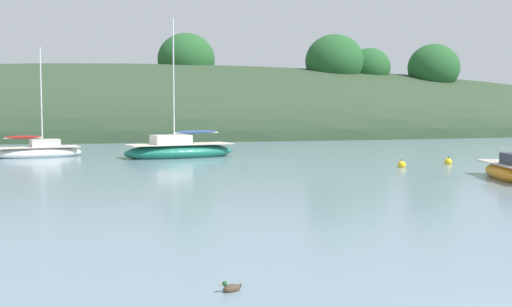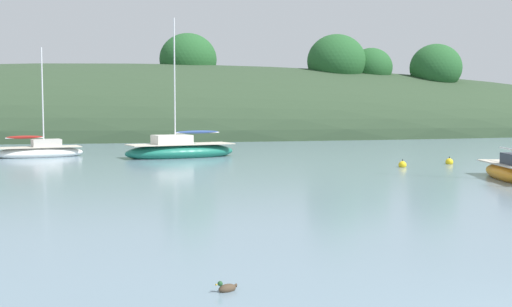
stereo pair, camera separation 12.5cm
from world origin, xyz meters
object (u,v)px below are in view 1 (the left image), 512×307
(sailboat_black_sloop, at_px, (39,152))
(mooring_buoy_outer, at_px, (448,162))
(mooring_buoy_inner, at_px, (402,165))
(sailboat_teal_outer, at_px, (179,151))
(duck_straggler, at_px, (231,288))

(sailboat_black_sloop, distance_m, mooring_buoy_outer, 26.31)
(mooring_buoy_inner, bearing_deg, sailboat_teal_outer, 139.31)
(duck_straggler, bearing_deg, sailboat_black_sloop, 102.38)
(mooring_buoy_inner, bearing_deg, duck_straggler, -123.48)
(mooring_buoy_inner, relative_size, duck_straggler, 1.31)
(sailboat_teal_outer, height_order, mooring_buoy_inner, sailboat_teal_outer)
(mooring_buoy_outer, bearing_deg, mooring_buoy_inner, -162.00)
(sailboat_black_sloop, relative_size, sailboat_teal_outer, 0.80)
(sailboat_teal_outer, distance_m, mooring_buoy_inner, 14.87)
(sailboat_black_sloop, distance_m, mooring_buoy_inner, 23.71)
(sailboat_teal_outer, xyz_separation_m, duck_straggler, (-2.06, -29.85, -0.40))
(mooring_buoy_outer, bearing_deg, sailboat_teal_outer, 149.99)
(sailboat_teal_outer, xyz_separation_m, mooring_buoy_inner, (11.27, -9.69, -0.33))
(mooring_buoy_outer, height_order, duck_straggler, mooring_buoy_outer)
(sailboat_black_sloop, height_order, mooring_buoy_outer, sailboat_black_sloop)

